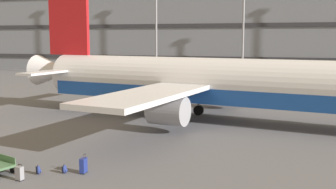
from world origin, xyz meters
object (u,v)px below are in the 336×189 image
suitcase_large (83,165)px  backpack_teal (39,170)px  backpack_navy (18,170)px  backpack_small (65,169)px  suitcase_black (19,173)px  airliner (200,83)px

suitcase_large → backpack_teal: (-2.15, -0.81, -0.21)m
suitcase_large → backpack_navy: bearing=-161.1°
backpack_navy → backpack_small: backpack_navy is taller
suitcase_black → backpack_small: (1.55, 1.64, -0.16)m
backpack_navy → backpack_small: (2.23, 0.80, -0.01)m
suitcase_black → backpack_navy: 1.09m
suitcase_large → suitcase_black: bearing=-142.2°
suitcase_black → backpack_small: bearing=46.6°
suitcase_large → backpack_small: suitcase_large is taller
suitcase_large → backpack_teal: 2.31m
suitcase_black → backpack_navy: suitcase_black is taller
suitcase_black → backpack_navy: size_ratio=1.54×
airliner → suitcase_black: 18.92m
backpack_teal → backpack_small: backpack_teal is taller
suitcase_large → backpack_navy: (-3.16, -1.09, -0.20)m
suitcase_black → backpack_navy: bearing=129.4°
airliner → backpack_navy: (-5.70, -17.19, -2.94)m
suitcase_large → backpack_small: size_ratio=2.07×
suitcase_black → backpack_small: size_ratio=1.62×
airliner → suitcase_large: (-2.53, -16.11, -2.74)m
suitcase_black → backpack_teal: 1.17m
suitcase_large → backpack_teal: bearing=-159.4°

